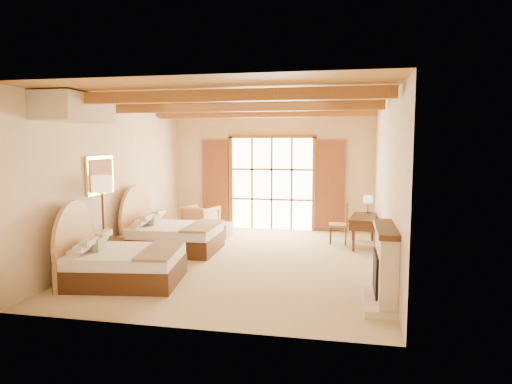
% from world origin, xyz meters
% --- Properties ---
extents(floor, '(7.00, 7.00, 0.00)m').
position_xyz_m(floor, '(0.00, 0.00, 0.00)').
color(floor, '#CBB688').
rests_on(floor, ground).
extents(wall_back, '(5.50, 0.00, 5.50)m').
position_xyz_m(wall_back, '(0.00, 3.50, 1.60)').
color(wall_back, beige).
rests_on(wall_back, ground).
extents(wall_left, '(0.00, 7.00, 7.00)m').
position_xyz_m(wall_left, '(-2.75, 0.00, 1.60)').
color(wall_left, beige).
rests_on(wall_left, ground).
extents(wall_right, '(0.00, 7.00, 7.00)m').
position_xyz_m(wall_right, '(2.75, 0.00, 1.60)').
color(wall_right, beige).
rests_on(wall_right, ground).
extents(ceiling, '(7.00, 7.00, 0.00)m').
position_xyz_m(ceiling, '(0.00, 0.00, 3.20)').
color(ceiling, '#B27A33').
rests_on(ceiling, ground).
extents(ceiling_beams, '(5.39, 4.60, 0.18)m').
position_xyz_m(ceiling_beams, '(0.00, 0.00, 3.08)').
color(ceiling_beams, '#9A632C').
rests_on(ceiling_beams, ceiling).
extents(french_doors, '(3.95, 0.08, 2.60)m').
position_xyz_m(french_doors, '(0.00, 3.44, 1.25)').
color(french_doors, white).
rests_on(french_doors, ground).
extents(fireplace, '(0.46, 1.40, 1.16)m').
position_xyz_m(fireplace, '(2.60, -2.00, 0.51)').
color(fireplace, beige).
rests_on(fireplace, ground).
extents(painting, '(0.06, 0.95, 0.75)m').
position_xyz_m(painting, '(-2.70, -0.75, 1.75)').
color(painting, yellow).
rests_on(painting, wall_left).
extents(canopy_valance, '(0.70, 1.40, 0.45)m').
position_xyz_m(canopy_valance, '(-2.40, -2.00, 2.95)').
color(canopy_valance, beige).
rests_on(canopy_valance, ceiling).
extents(bed_near, '(2.05, 1.65, 1.23)m').
position_xyz_m(bed_near, '(-1.80, -1.85, 0.37)').
color(bed_near, '#402316').
rests_on(bed_near, floor).
extents(bed_far, '(1.93, 1.50, 1.26)m').
position_xyz_m(bed_far, '(-1.82, 0.46, 0.38)').
color(bed_far, '#402316').
rests_on(bed_far, floor).
extents(nightstand, '(0.55, 0.55, 0.56)m').
position_xyz_m(nightstand, '(-2.48, -0.99, 0.28)').
color(nightstand, '#402316').
rests_on(nightstand, floor).
extents(floor_lamp, '(0.37, 0.37, 1.77)m').
position_xyz_m(floor_lamp, '(-2.50, -1.06, 1.50)').
color(floor_lamp, '#322617').
rests_on(floor_lamp, floor).
extents(armchair, '(0.98, 0.99, 0.73)m').
position_xyz_m(armchair, '(-1.75, 2.51, 0.36)').
color(armchair, '#B27B4D').
rests_on(armchair, floor).
extents(ottoman, '(0.54, 0.54, 0.37)m').
position_xyz_m(ottoman, '(-1.09, 2.05, 0.18)').
color(ottoman, tan).
rests_on(ottoman, floor).
extents(desk, '(0.70, 1.35, 0.70)m').
position_xyz_m(desk, '(2.43, 1.80, 0.37)').
color(desk, '#402316').
rests_on(desk, floor).
extents(desk_chair, '(0.44, 0.44, 1.01)m').
position_xyz_m(desk_chair, '(1.88, 1.93, 0.31)').
color(desk_chair, '#A18547').
rests_on(desk_chair, floor).
extents(desk_lamp, '(0.21, 0.21, 0.42)m').
position_xyz_m(desk_lamp, '(2.53, 2.29, 1.02)').
color(desk_lamp, '#322617').
rests_on(desk_lamp, desk).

